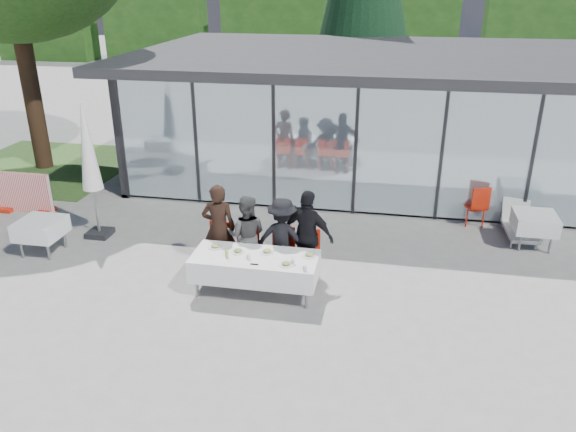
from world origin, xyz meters
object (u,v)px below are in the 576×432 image
object	(u,v)px
diner_chair_b	(247,247)
lounger	(518,224)
plate_extra	(286,264)
spare_table_right	(535,222)
folded_eyeglasses	(254,264)
spare_chair_b	(478,204)
plate_a	(215,246)
diner_chair_a	(220,244)
plate_d	(309,255)
diner_d	(308,236)
diner_chair_c	(283,250)
plate_c	(267,251)
dining_table	(255,266)
plate_b	(238,251)
juice_bottle	(227,254)
diner_a	(219,228)
diner_b	(247,235)
market_umbrella	(88,154)
spare_table_left	(41,228)
diner_chair_d	(308,252)

from	to	relation	value
diner_chair_b	lounger	bearing A→B (deg)	26.89
plate_extra	spare_table_right	bearing A→B (deg)	34.31
folded_eyeglasses	spare_chair_b	size ratio (longest dim) A/B	0.14
plate_a	lounger	world-z (taller)	plate_a
diner_chair_a	plate_d	bearing A→B (deg)	-17.57
diner_chair_b	diner_d	xyz separation A→B (m)	(1.19, -0.01, 0.35)
diner_chair_c	plate_c	world-z (taller)	diner_chair_c
diner_chair_b	plate_extra	distance (m)	1.41
diner_d	plate_extra	bearing A→B (deg)	95.25
dining_table	spare_table_right	distance (m)	6.13
diner_d	plate_b	world-z (taller)	diner_d
juice_bottle	diner_chair_b	bearing A→B (deg)	81.50
plate_c	plate_d	distance (m)	0.77
plate_b	diner_a	bearing A→B (deg)	130.24
spare_chair_b	lounger	bearing A→B (deg)	-19.45
diner_b	plate_b	size ratio (longest dim) A/B	6.31
diner_chair_c	market_umbrella	world-z (taller)	market_umbrella
market_umbrella	juice_bottle	bearing A→B (deg)	-27.85
plate_c	spare_table_left	xyz separation A→B (m)	(-4.93, 0.58, -0.22)
diner_a	spare_table_left	world-z (taller)	diner_a
dining_table	spare_chair_b	size ratio (longest dim) A/B	2.32
dining_table	spare_chair_b	xyz separation A→B (m)	(4.29, 3.85, -0.00)
diner_chair_d	dining_table	bearing A→B (deg)	-138.26
diner_chair_b	spare_chair_b	size ratio (longest dim) A/B	1.00
diner_b	plate_extra	world-z (taller)	diner_b
diner_d	market_umbrella	xyz separation A→B (m)	(-4.85, 0.99, 1.01)
plate_b	market_umbrella	distance (m)	4.19
diner_chair_a	plate_c	world-z (taller)	diner_chair_a
diner_d	spare_table_left	world-z (taller)	diner_d
plate_b	folded_eyeglasses	size ratio (longest dim) A/B	1.79
diner_a	spare_table_left	xyz separation A→B (m)	(-3.85, 0.00, -0.33)
plate_extra	juice_bottle	size ratio (longest dim) A/B	1.85
plate_c	market_umbrella	distance (m)	4.63
diner_chair_d	spare_chair_b	bearing A→B (deg)	41.95
plate_extra	plate_c	bearing A→B (deg)	136.19
spare_table_right	spare_chair_b	bearing A→B (deg)	140.71
diner_a	lounger	world-z (taller)	diner_a
plate_extra	folded_eyeglasses	size ratio (longest dim) A/B	1.79
diner_chair_b	plate_extra	size ratio (longest dim) A/B	3.89
diner_chair_c	plate_a	xyz separation A→B (m)	(-1.15, -0.56, 0.24)
diner_chair_b	plate_a	size ratio (longest dim) A/B	3.89
diner_chair_d	juice_bottle	size ratio (longest dim) A/B	7.19
diner_b	spare_table_right	bearing A→B (deg)	-162.02
juice_bottle	spare_table_right	world-z (taller)	juice_bottle
diner_a	diner_chair_c	xyz separation A→B (m)	(1.25, 0.01, -0.35)
diner_chair_d	plate_extra	size ratio (longest dim) A/B	3.89
spare_table_left	market_umbrella	bearing A→B (deg)	53.76
spare_table_left	spare_table_right	bearing A→B (deg)	12.52
diner_chair_d	plate_a	size ratio (longest dim) A/B	3.89
plate_d	diner_chair_a	bearing A→B (deg)	162.43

